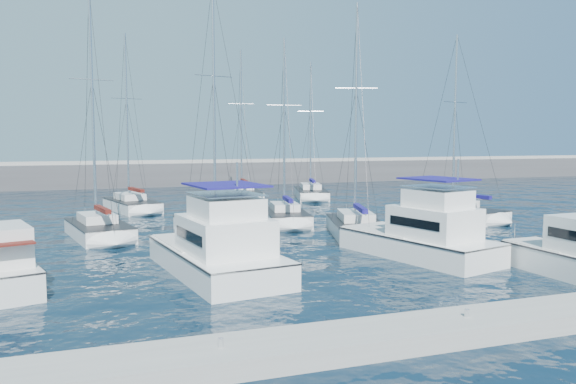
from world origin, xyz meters
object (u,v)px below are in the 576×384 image
object	(u,v)px
motor_yacht_port_inner	(219,251)
sailboat_mid_b	(221,227)
motor_yacht_stbd_outer	(575,257)
sailboat_mid_c	(285,217)
motor_yacht_stbd_inner	(424,237)
sailboat_mid_d	(357,228)
sailboat_mid_e	(459,213)
sailboat_back_c	(311,193)
sailboat_back_a	(132,205)
sailboat_back_b	(243,193)
sailboat_mid_a	(99,229)

from	to	relation	value
motor_yacht_port_inner	sailboat_mid_b	distance (m)	10.73
motor_yacht_stbd_outer	sailboat_mid_c	size ratio (longest dim) A/B	0.46
motor_yacht_stbd_inner	sailboat_mid_d	xyz separation A→B (m)	(-0.25, 7.48, -0.60)
sailboat_mid_e	sailboat_back_c	world-z (taller)	sailboat_back_c
sailboat_mid_b	motor_yacht_stbd_outer	bearing A→B (deg)	-67.48
sailboat_back_a	sailboat_back_b	distance (m)	13.79
sailboat_mid_c	sailboat_mid_d	xyz separation A→B (m)	(2.74, -6.35, -0.01)
motor_yacht_stbd_outer	sailboat_back_c	world-z (taller)	sailboat_back_c
sailboat_mid_a	sailboat_back_b	bearing A→B (deg)	42.45
motor_yacht_stbd_inner	sailboat_back_a	xyz separation A→B (m)	(-13.31, 25.53, -0.59)
motor_yacht_port_inner	sailboat_back_c	distance (m)	34.67
motor_yacht_stbd_inner	sailboat_mid_c	bearing A→B (deg)	87.11
sailboat_mid_b	sailboat_back_b	distance (m)	23.35
sailboat_mid_a	motor_yacht_stbd_outer	bearing A→B (deg)	-53.05
motor_yacht_stbd_inner	sailboat_mid_a	size ratio (longest dim) A/B	0.59
motor_yacht_stbd_outer	sailboat_mid_c	world-z (taller)	sailboat_mid_c
motor_yacht_stbd_outer	sailboat_mid_b	bearing A→B (deg)	126.50
sailboat_mid_b	sailboat_mid_c	world-z (taller)	sailboat_mid_b
motor_yacht_port_inner	sailboat_back_c	xyz separation A→B (m)	(16.50, 30.48, -0.61)
motor_yacht_port_inner	sailboat_mid_c	bearing A→B (deg)	51.72
sailboat_back_a	sailboat_back_b	size ratio (longest dim) A/B	0.98
motor_yacht_port_inner	sailboat_back_c	bearing A→B (deg)	53.05
motor_yacht_stbd_inner	sailboat_back_a	bearing A→B (deg)	102.43
motor_yacht_port_inner	sailboat_mid_a	bearing A→B (deg)	104.49
sailboat_mid_d	sailboat_back_a	size ratio (longest dim) A/B	0.97
sailboat_mid_e	sailboat_back_c	xyz separation A→B (m)	(-5.10, 18.79, -0.00)
motor_yacht_port_inner	sailboat_mid_d	world-z (taller)	sailboat_mid_d
sailboat_mid_b	sailboat_back_c	size ratio (longest dim) A/B	1.12
sailboat_mid_a	sailboat_mid_d	xyz separation A→B (m)	(15.91, -4.62, -0.02)
motor_yacht_port_inner	sailboat_mid_a	xyz separation A→B (m)	(-5.19, 12.22, -0.58)
motor_yacht_stbd_inner	sailboat_mid_a	bearing A→B (deg)	128.07
motor_yacht_stbd_inner	sailboat_mid_c	distance (m)	14.16
sailboat_mid_d	sailboat_back_a	distance (m)	22.27
sailboat_mid_b	sailboat_back_c	xyz separation A→B (m)	(14.14, 20.04, -0.02)
sailboat_mid_c	sailboat_back_a	world-z (taller)	sailboat_back_a
sailboat_mid_d	motor_yacht_stbd_inner	bearing A→B (deg)	-71.55
sailboat_back_b	sailboat_back_a	bearing A→B (deg)	-141.99
sailboat_mid_a	sailboat_mid_c	world-z (taller)	sailboat_mid_a
sailboat_mid_a	sailboat_back_a	bearing A→B (deg)	66.19
sailboat_back_a	sailboat_mid_b	bearing A→B (deg)	-87.45
sailboat_mid_e	sailboat_back_b	size ratio (longest dim) A/B	0.91
sailboat_mid_c	sailboat_back_b	world-z (taller)	sailboat_back_b
sailboat_back_c	sailboat_mid_d	bearing A→B (deg)	-88.81
motor_yacht_stbd_outer	sailboat_mid_b	world-z (taller)	sailboat_mid_b
sailboat_back_c	sailboat_mid_a	bearing A→B (deg)	-124.54
sailboat_mid_c	motor_yacht_stbd_outer	bearing A→B (deg)	-60.07
motor_yacht_stbd_outer	sailboat_mid_c	xyz separation A→B (m)	(-7.24, 19.63, -0.41)
motor_yacht_port_inner	motor_yacht_stbd_inner	bearing A→B (deg)	-7.89
motor_yacht_stbd_outer	sailboat_back_a	bearing A→B (deg)	117.19
motor_yacht_stbd_outer	sailboat_back_b	xyz separation A→B (m)	(-5.69, 38.34, -0.42)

